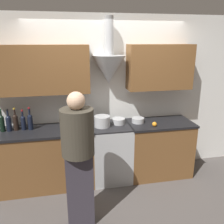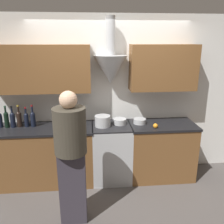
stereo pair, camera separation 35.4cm
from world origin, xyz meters
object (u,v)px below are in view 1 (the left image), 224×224
stove_range (111,152)px  stock_pot (102,121)px  wine_bottle_3 (16,121)px  wine_bottle_4 (23,122)px  orange_fruit (154,124)px  saucepan (138,120)px  mixing_bowl (119,121)px  wine_bottle_2 (9,122)px  person_foreground_left (78,156)px  wine_bottle_1 (2,122)px  wine_bottle_5 (30,121)px

stove_range → stock_pot: stock_pot is taller
wine_bottle_3 → wine_bottle_4: bearing=-2.1°
wine_bottle_3 → orange_fruit: wine_bottle_3 is taller
wine_bottle_4 → saucepan: bearing=-0.8°
mixing_bowl → wine_bottle_4: bearing=179.2°
mixing_bowl → saucepan: (0.32, -0.01, -0.00)m
wine_bottle_2 → person_foreground_left: size_ratio=0.20×
wine_bottle_2 → person_foreground_left: (0.94, -0.98, -0.14)m
wine_bottle_1 → wine_bottle_5: bearing=0.3°
orange_fruit → wine_bottle_4: bearing=172.7°
stove_range → wine_bottle_3: 1.54m
wine_bottle_2 → saucepan: bearing=-0.4°
wine_bottle_3 → wine_bottle_4: (0.11, -0.00, -0.02)m
wine_bottle_3 → person_foreground_left: (0.85, -0.99, -0.15)m
wine_bottle_1 → wine_bottle_4: wine_bottle_1 is taller
stove_range → orange_fruit: bearing=-15.2°
wine_bottle_1 → orange_fruit: 2.27m
stove_range → wine_bottle_4: bearing=176.8°
wine_bottle_4 → wine_bottle_1: bearing=-177.9°
wine_bottle_4 → stove_range: bearing=-3.2°
orange_fruit → person_foreground_left: (-1.22, -0.74, -0.04)m
mixing_bowl → orange_fruit: size_ratio=2.83×
wine_bottle_4 → wine_bottle_5: bearing=-4.8°
stock_pot → mixing_bowl: 0.29m
orange_fruit → wine_bottle_5: bearing=172.6°
wine_bottle_5 → saucepan: (1.66, -0.02, -0.09)m
wine_bottle_4 → saucepan: (1.76, -0.02, -0.08)m
stock_pot → mixing_bowl: size_ratio=1.19×
wine_bottle_1 → mixing_bowl: size_ratio=1.66×
saucepan → person_foreground_left: 1.40m
wine_bottle_2 → wine_bottle_4: bearing=3.1°
wine_bottle_3 → stock_pot: bearing=-4.2°
wine_bottle_3 → mixing_bowl: (1.55, -0.02, -0.09)m
wine_bottle_1 → orange_fruit: size_ratio=4.70×
person_foreground_left → wine_bottle_5: bearing=123.4°
person_foreground_left → orange_fruit: bearing=31.3°
wine_bottle_1 → saucepan: 2.06m
mixing_bowl → orange_fruit: (0.52, -0.23, -0.01)m
wine_bottle_2 → wine_bottle_5: bearing=0.5°
orange_fruit → person_foreground_left: person_foreground_left is taller
stove_range → stock_pot: 0.56m
person_foreground_left → stock_pot: bearing=64.8°
saucepan → wine_bottle_1: bearing=179.6°
saucepan → person_foreground_left: person_foreground_left is taller
mixing_bowl → person_foreground_left: bearing=-125.7°
wine_bottle_4 → person_foreground_left: size_ratio=0.18×
wine_bottle_4 → person_foreground_left: 1.24m
wine_bottle_5 → mixing_bowl: wine_bottle_5 is taller
stove_range → wine_bottle_3: wine_bottle_3 is taller
stove_range → person_foreground_left: (-0.56, -0.92, 0.45)m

